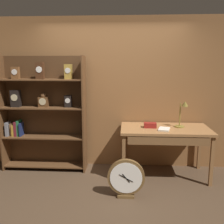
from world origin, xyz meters
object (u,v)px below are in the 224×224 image
at_px(desk_lamp, 182,113).
at_px(round_clock_large, 126,178).
at_px(open_repair_manual, 164,129).
at_px(bookshelf, 42,113).
at_px(workbench, 165,133).
at_px(toolbox_small, 150,125).

distance_m(desk_lamp, round_clock_large, 1.40).
bearing_deg(open_repair_manual, bookshelf, -173.18).
relative_size(workbench, desk_lamp, 3.18).
distance_m(workbench, round_clock_large, 1.04).
bearing_deg(workbench, bookshelf, 174.11).
relative_size(bookshelf, desk_lamp, 4.39).
bearing_deg(bookshelf, desk_lamp, -3.57).
height_order(toolbox_small, round_clock_large, toolbox_small).
bearing_deg(round_clock_large, workbench, 49.02).
bearing_deg(round_clock_large, desk_lamp, 41.37).
bearing_deg(open_repair_manual, desk_lamp, 45.69).
bearing_deg(bookshelf, toolbox_small, -5.88).
xyz_separation_m(bookshelf, workbench, (2.06, -0.21, -0.26)).
height_order(bookshelf, desk_lamp, bookshelf).
xyz_separation_m(workbench, desk_lamp, (0.27, 0.07, 0.31)).
height_order(open_repair_manual, round_clock_large, open_repair_manual).
xyz_separation_m(desk_lamp, toolbox_small, (-0.51, -0.04, -0.19)).
distance_m(workbench, toolbox_small, 0.27).
distance_m(toolbox_small, round_clock_large, 1.00).
bearing_deg(desk_lamp, toolbox_small, -175.19).
distance_m(desk_lamp, toolbox_small, 0.54).
height_order(workbench, toolbox_small, toolbox_small).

